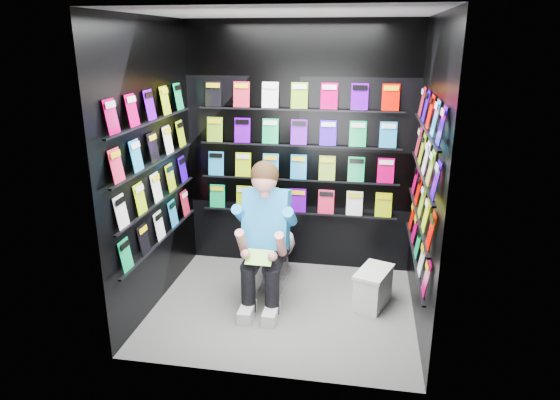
# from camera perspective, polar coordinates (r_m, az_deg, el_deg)

# --- Properties ---
(floor) EXTENTS (2.40, 2.40, 0.00)m
(floor) POSITION_cam_1_polar(r_m,az_deg,el_deg) (4.79, 0.35, -12.21)
(floor) COLOR slate
(floor) RESTS_ON ground
(ceiling) EXTENTS (2.40, 2.40, 0.00)m
(ceiling) POSITION_cam_1_polar(r_m,az_deg,el_deg) (4.14, 0.42, 20.65)
(ceiling) COLOR white
(ceiling) RESTS_ON floor
(wall_back) EXTENTS (2.40, 0.04, 2.60)m
(wall_back) POSITION_cam_1_polar(r_m,az_deg,el_deg) (5.24, 2.21, 5.78)
(wall_back) COLOR black
(wall_back) RESTS_ON floor
(wall_front) EXTENTS (2.40, 0.04, 2.60)m
(wall_front) POSITION_cam_1_polar(r_m,az_deg,el_deg) (3.34, -2.46, -1.37)
(wall_front) COLOR black
(wall_front) RESTS_ON floor
(wall_left) EXTENTS (0.04, 2.00, 2.60)m
(wall_left) POSITION_cam_1_polar(r_m,az_deg,el_deg) (4.63, -14.46, 3.57)
(wall_left) COLOR black
(wall_left) RESTS_ON floor
(wall_right) EXTENTS (0.04, 2.00, 2.60)m
(wall_right) POSITION_cam_1_polar(r_m,az_deg,el_deg) (4.26, 16.52, 2.16)
(wall_right) COLOR black
(wall_right) RESTS_ON floor
(comics_back) EXTENTS (2.10, 0.06, 1.37)m
(comics_back) POSITION_cam_1_polar(r_m,az_deg,el_deg) (5.21, 2.16, 5.77)
(comics_back) COLOR #EE224D
(comics_back) RESTS_ON wall_back
(comics_left) EXTENTS (0.06, 1.70, 1.37)m
(comics_left) POSITION_cam_1_polar(r_m,az_deg,el_deg) (4.62, -14.12, 3.62)
(comics_left) COLOR #EE224D
(comics_left) RESTS_ON wall_left
(comics_right) EXTENTS (0.06, 1.70, 1.37)m
(comics_right) POSITION_cam_1_polar(r_m,az_deg,el_deg) (4.25, 16.13, 2.25)
(comics_right) COLOR #EE224D
(comics_right) RESTS_ON wall_right
(toilet) EXTENTS (0.43, 0.76, 0.73)m
(toilet) POSITION_cam_1_polar(r_m,az_deg,el_deg) (5.14, -0.63, -5.40)
(toilet) COLOR white
(toilet) RESTS_ON floor
(longbox) EXTENTS (0.37, 0.49, 0.33)m
(longbox) POSITION_cam_1_polar(r_m,az_deg,el_deg) (4.84, 10.57, -9.96)
(longbox) COLOR silver
(longbox) RESTS_ON floor
(longbox_lid) EXTENTS (0.40, 0.52, 0.03)m
(longbox_lid) POSITION_cam_1_polar(r_m,az_deg,el_deg) (4.76, 10.70, -8.05)
(longbox_lid) COLOR silver
(longbox_lid) RESTS_ON longbox
(reader) EXTENTS (0.59, 0.85, 1.54)m
(reader) POSITION_cam_1_polar(r_m,az_deg,el_deg) (4.63, -1.51, -2.28)
(reader) COLOR #0870C0
(reader) RESTS_ON toilet
(held_comic) EXTENTS (0.24, 0.14, 0.10)m
(held_comic) POSITION_cam_1_polar(r_m,az_deg,el_deg) (4.40, -2.39, -6.58)
(held_comic) COLOR green
(held_comic) RESTS_ON reader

